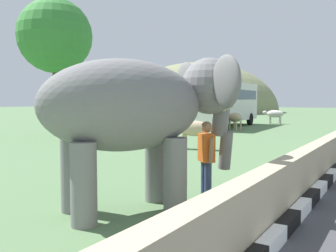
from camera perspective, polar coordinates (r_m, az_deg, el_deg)
name	(u,v)px	position (r m, az deg, el deg)	size (l,w,h in m)	color
barrier_parapet	(272,196)	(6.49, 15.59, -10.34)	(28.00, 0.36, 1.00)	tan
elephant	(142,108)	(7.03, -4.08, 2.77)	(3.95, 3.53, 2.96)	slate
person_handler	(206,156)	(7.78, 5.89, -4.65)	(0.51, 0.55, 1.66)	navy
bus_white	(224,100)	(29.64, 8.62, 3.89)	(10.04, 3.06, 3.50)	silver
cow_near	(193,129)	(15.86, 3.91, -0.46)	(0.90, 1.93, 1.23)	tan
cow_mid	(235,118)	(26.71, 10.21, 1.27)	(1.49, 1.75, 1.23)	tan
cow_far	(275,114)	(34.46, 16.02, 1.76)	(0.60, 1.88, 1.23)	beige
tree_distant	(55,36)	(23.12, -16.94, 13.00)	(4.30, 4.30, 7.97)	brown
hill_east	(200,112)	(66.27, 4.95, 2.12)	(33.00, 26.40, 17.37)	#777D57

